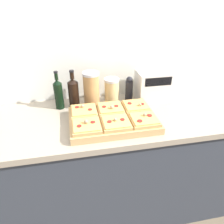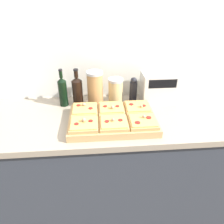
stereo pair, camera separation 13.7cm
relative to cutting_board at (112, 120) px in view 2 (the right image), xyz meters
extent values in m
cube|color=silver|center=(0.06, 0.45, 0.33)|extent=(6.00, 0.06, 2.50)
cube|color=#333842|center=(0.06, 0.09, -0.49)|extent=(2.60, 0.64, 0.86)
cube|color=gray|center=(0.06, 0.09, -0.04)|extent=(2.63, 0.67, 0.04)
cube|color=tan|center=(0.00, 0.00, 0.00)|extent=(0.55, 0.37, 0.04)
cube|color=tan|center=(-0.18, 0.09, 0.03)|extent=(0.17, 0.17, 0.02)
cube|color=#E5A856|center=(-0.18, 0.09, 0.05)|extent=(0.15, 0.15, 0.01)
cylinder|color=maroon|center=(-0.22, 0.12, 0.05)|extent=(0.03, 0.03, 0.00)
cylinder|color=maroon|center=(-0.14, 0.07, 0.05)|extent=(0.03, 0.03, 0.00)
sphere|color=tan|center=(-0.18, 0.11, 0.06)|extent=(0.02, 0.02, 0.02)
cube|color=tan|center=(0.00, 0.09, 0.03)|extent=(0.17, 0.17, 0.02)
cube|color=#E5A856|center=(0.00, 0.09, 0.05)|extent=(0.15, 0.15, 0.01)
cylinder|color=maroon|center=(-0.04, 0.09, 0.05)|extent=(0.03, 0.03, 0.00)
cylinder|color=maroon|center=(0.04, 0.09, 0.05)|extent=(0.03, 0.03, 0.00)
sphere|color=tan|center=(0.01, 0.06, 0.06)|extent=(0.02, 0.02, 0.02)
cube|color=tan|center=(0.18, 0.09, 0.03)|extent=(0.17, 0.17, 0.02)
cube|color=#E5A856|center=(0.18, 0.09, 0.05)|extent=(0.15, 0.15, 0.01)
cylinder|color=maroon|center=(0.14, 0.11, 0.05)|extent=(0.03, 0.03, 0.00)
cylinder|color=maroon|center=(0.22, 0.08, 0.05)|extent=(0.03, 0.03, 0.00)
sphere|color=tan|center=(0.20, 0.06, 0.06)|extent=(0.02, 0.02, 0.02)
cube|color=tan|center=(-0.18, -0.09, 0.03)|extent=(0.17, 0.17, 0.02)
cube|color=#E5A856|center=(-0.18, -0.09, 0.05)|extent=(0.15, 0.15, 0.01)
cylinder|color=maroon|center=(-0.22, -0.11, 0.05)|extent=(0.03, 0.03, 0.00)
cylinder|color=maroon|center=(-0.14, -0.08, 0.05)|extent=(0.03, 0.03, 0.00)
sphere|color=tan|center=(-0.18, -0.08, 0.06)|extent=(0.03, 0.03, 0.03)
cube|color=tan|center=(0.00, -0.09, 0.03)|extent=(0.17, 0.17, 0.02)
cube|color=#E5A856|center=(0.00, -0.09, 0.05)|extent=(0.15, 0.15, 0.01)
cylinder|color=maroon|center=(-0.04, -0.09, 0.05)|extent=(0.03, 0.03, 0.00)
cylinder|color=maroon|center=(0.04, -0.09, 0.05)|extent=(0.03, 0.03, 0.00)
sphere|color=tan|center=(0.00, -0.09, 0.06)|extent=(0.02, 0.02, 0.02)
cube|color=tan|center=(0.18, -0.09, 0.03)|extent=(0.17, 0.17, 0.02)
cube|color=#E5A856|center=(0.18, -0.09, 0.05)|extent=(0.15, 0.15, 0.01)
cylinder|color=maroon|center=(0.14, -0.12, 0.05)|extent=(0.03, 0.03, 0.00)
cylinder|color=maroon|center=(0.22, -0.07, 0.05)|extent=(0.03, 0.03, 0.00)
sphere|color=tan|center=(0.19, -0.07, 0.06)|extent=(0.02, 0.02, 0.02)
cylinder|color=black|center=(-0.33, 0.27, 0.07)|extent=(0.06, 0.06, 0.19)
cone|color=black|center=(-0.33, 0.27, 0.18)|extent=(0.06, 0.06, 0.03)
cylinder|color=black|center=(-0.33, 0.27, 0.22)|extent=(0.02, 0.02, 0.05)
cylinder|color=black|center=(-0.33, 0.27, 0.25)|extent=(0.03, 0.03, 0.01)
cylinder|color=black|center=(-0.23, 0.27, 0.07)|extent=(0.08, 0.08, 0.19)
cone|color=black|center=(-0.23, 0.27, 0.18)|extent=(0.08, 0.08, 0.03)
cylinder|color=black|center=(-0.23, 0.27, 0.22)|extent=(0.03, 0.03, 0.05)
cylinder|color=black|center=(-0.23, 0.27, 0.25)|extent=(0.03, 0.03, 0.01)
cylinder|color=#AD7F4C|center=(-0.10, 0.27, 0.09)|extent=(0.11, 0.11, 0.23)
cylinder|color=#B2B2B7|center=(-0.10, 0.27, 0.22)|extent=(0.12, 0.12, 0.02)
cylinder|color=tan|center=(0.05, 0.27, 0.07)|extent=(0.10, 0.10, 0.18)
cylinder|color=#B2B2B7|center=(0.05, 0.27, 0.16)|extent=(0.11, 0.11, 0.02)
cylinder|color=black|center=(0.18, 0.27, 0.06)|extent=(0.05, 0.05, 0.16)
sphere|color=black|center=(0.18, 0.27, 0.16)|extent=(0.05, 0.05, 0.05)
cube|color=beige|center=(0.37, 0.27, 0.09)|extent=(0.25, 0.18, 0.23)
cube|color=black|center=(0.37, 0.19, 0.16)|extent=(0.20, 0.01, 0.06)
cube|color=black|center=(0.50, 0.27, 0.10)|extent=(0.02, 0.02, 0.02)
camera|label=1|loc=(-0.24, -1.16, 0.75)|focal=35.00mm
camera|label=2|loc=(-0.10, -1.18, 0.75)|focal=35.00mm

